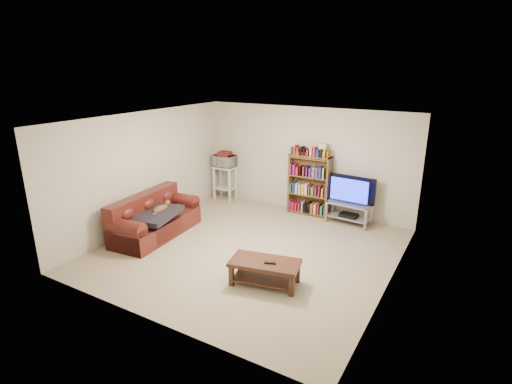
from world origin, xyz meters
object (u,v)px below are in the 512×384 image
Objects in this scene: sofa at (153,220)px; tv_stand at (349,210)px; coffee_table at (265,268)px; bookshelf at (309,184)px.

sofa reaches higher than tv_stand.
sofa is 2.91m from coffee_table.
sofa reaches higher than coffee_table.
tv_stand reaches higher than coffee_table.
sofa is at bearing 157.18° from coffee_table.
coffee_table is 0.85× the size of bookshelf.
sofa is 4.10m from tv_stand.
sofa is at bearing -137.66° from tv_stand.
tv_stand is at bearing 71.44° from coffee_table.
sofa is 2.09× the size of tv_stand.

